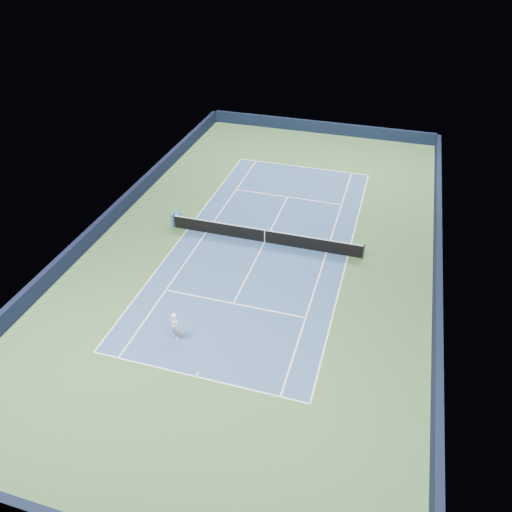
# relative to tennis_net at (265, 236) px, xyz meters

# --- Properties ---
(ground) EXTENTS (40.00, 40.00, 0.00)m
(ground) POSITION_rel_tennis_net_xyz_m (0.00, 0.00, -0.50)
(ground) COLOR #35572F
(ground) RESTS_ON ground
(wall_far) EXTENTS (22.00, 0.35, 1.10)m
(wall_far) POSITION_rel_tennis_net_xyz_m (0.00, 19.82, 0.05)
(wall_far) COLOR black
(wall_far) RESTS_ON ground
(wall_right) EXTENTS (0.35, 40.00, 1.10)m
(wall_right) POSITION_rel_tennis_net_xyz_m (10.82, 0.00, 0.05)
(wall_right) COLOR black
(wall_right) RESTS_ON ground
(wall_left) EXTENTS (0.35, 40.00, 1.10)m
(wall_left) POSITION_rel_tennis_net_xyz_m (-10.82, 0.00, 0.05)
(wall_left) COLOR black
(wall_left) RESTS_ON ground
(court_surface) EXTENTS (10.97, 23.77, 0.01)m
(court_surface) POSITION_rel_tennis_net_xyz_m (0.00, 0.00, -0.50)
(court_surface) COLOR navy
(court_surface) RESTS_ON ground
(baseline_far) EXTENTS (10.97, 0.08, 0.00)m
(baseline_far) POSITION_rel_tennis_net_xyz_m (0.00, 11.88, -0.50)
(baseline_far) COLOR white
(baseline_far) RESTS_ON ground
(baseline_near) EXTENTS (10.97, 0.08, 0.00)m
(baseline_near) POSITION_rel_tennis_net_xyz_m (0.00, -11.88, -0.50)
(baseline_near) COLOR white
(baseline_near) RESTS_ON ground
(sideline_doubles_right) EXTENTS (0.08, 23.77, 0.00)m
(sideline_doubles_right) POSITION_rel_tennis_net_xyz_m (5.49, 0.00, -0.50)
(sideline_doubles_right) COLOR white
(sideline_doubles_right) RESTS_ON ground
(sideline_doubles_left) EXTENTS (0.08, 23.77, 0.00)m
(sideline_doubles_left) POSITION_rel_tennis_net_xyz_m (-5.49, 0.00, -0.50)
(sideline_doubles_left) COLOR white
(sideline_doubles_left) RESTS_ON ground
(sideline_singles_right) EXTENTS (0.08, 23.77, 0.00)m
(sideline_singles_right) POSITION_rel_tennis_net_xyz_m (4.12, 0.00, -0.50)
(sideline_singles_right) COLOR white
(sideline_singles_right) RESTS_ON ground
(sideline_singles_left) EXTENTS (0.08, 23.77, 0.00)m
(sideline_singles_left) POSITION_rel_tennis_net_xyz_m (-4.12, 0.00, -0.50)
(sideline_singles_left) COLOR white
(sideline_singles_left) RESTS_ON ground
(service_line_far) EXTENTS (8.23, 0.08, 0.00)m
(service_line_far) POSITION_rel_tennis_net_xyz_m (0.00, 6.40, -0.50)
(service_line_far) COLOR white
(service_line_far) RESTS_ON ground
(service_line_near) EXTENTS (8.23, 0.08, 0.00)m
(service_line_near) POSITION_rel_tennis_net_xyz_m (0.00, -6.40, -0.50)
(service_line_near) COLOR white
(service_line_near) RESTS_ON ground
(center_service_line) EXTENTS (0.08, 12.80, 0.00)m
(center_service_line) POSITION_rel_tennis_net_xyz_m (0.00, 0.00, -0.50)
(center_service_line) COLOR white
(center_service_line) RESTS_ON ground
(center_mark_far) EXTENTS (0.08, 0.30, 0.00)m
(center_mark_far) POSITION_rel_tennis_net_xyz_m (0.00, 11.73, -0.50)
(center_mark_far) COLOR white
(center_mark_far) RESTS_ON ground
(center_mark_near) EXTENTS (0.08, 0.30, 0.00)m
(center_mark_near) POSITION_rel_tennis_net_xyz_m (0.00, -11.73, -0.50)
(center_mark_near) COLOR white
(center_mark_near) RESTS_ON ground
(tennis_net) EXTENTS (12.90, 0.10, 1.07)m
(tennis_net) POSITION_rel_tennis_net_xyz_m (0.00, 0.00, 0.00)
(tennis_net) COLOR black
(tennis_net) RESTS_ON ground
(sponsor_cube) EXTENTS (0.61, 0.53, 0.90)m
(sponsor_cube) POSITION_rel_tennis_net_xyz_m (-6.40, 0.33, -0.06)
(sponsor_cube) COLOR #1C54AD
(sponsor_cube) RESTS_ON ground
(tennis_player) EXTENTS (0.80, 1.32, 2.42)m
(tennis_player) POSITION_rel_tennis_net_xyz_m (-1.98, -9.76, 0.28)
(tennis_player) COLOR white
(tennis_player) RESTS_ON ground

